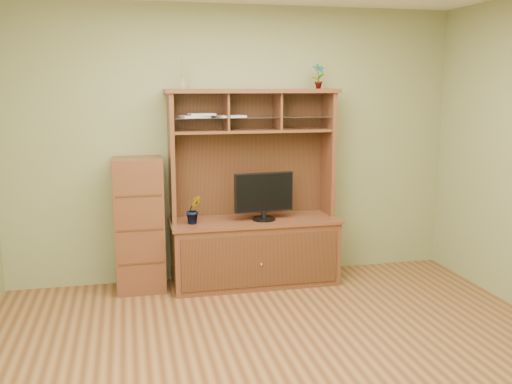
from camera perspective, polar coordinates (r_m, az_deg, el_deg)
name	(u,v)px	position (r m, az deg, el deg)	size (l,w,h in m)	color
room	(292,174)	(3.77, 3.67, 1.78)	(4.54, 4.04, 2.74)	#563118
media_hutch	(254,231)	(5.61, -0.21, -3.93)	(1.66, 0.61, 1.90)	#4C2815
monitor	(264,195)	(5.47, 0.80, -0.33)	(0.58, 0.22, 0.46)	black
orchid_plant	(194,210)	(5.37, -6.25, -1.76)	(0.15, 0.12, 0.27)	#2E5D20
top_plant	(318,76)	(5.69, 6.24, 11.46)	(0.13, 0.09, 0.24)	#376623
reed_diffuser	(182,77)	(5.41, -7.38, 11.36)	(0.06, 0.06, 0.28)	silver
magazines	(209,116)	(5.44, -4.77, 7.61)	(0.64, 0.25, 0.04)	#B9B9BE
side_cabinet	(139,225)	(5.50, -11.58, -3.23)	(0.45, 0.41, 1.27)	#4C2815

